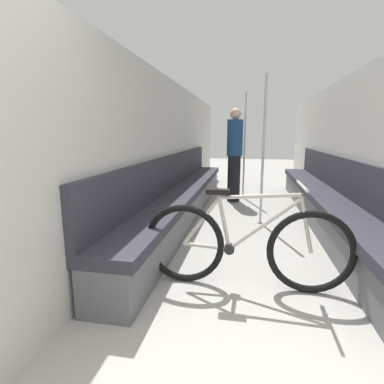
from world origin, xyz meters
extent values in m
cube|color=beige|center=(-1.34, 3.54, 1.07)|extent=(0.10, 10.28, 2.15)
cube|color=beige|center=(1.34, 3.54, 1.07)|extent=(0.10, 10.28, 2.15)
cube|color=#5B5B60|center=(-1.04, 3.72, 0.19)|extent=(0.42, 5.64, 0.39)
cube|color=#2D2D38|center=(-1.04, 3.72, 0.44)|extent=(0.49, 5.64, 0.10)
cube|color=#2D2D38|center=(-1.25, 3.72, 0.74)|extent=(0.07, 5.64, 0.50)
cube|color=#5B5B60|center=(1.04, 3.72, 0.19)|extent=(0.42, 5.64, 0.39)
cube|color=#2D2D38|center=(1.04, 3.72, 0.44)|extent=(0.49, 5.64, 0.10)
cube|color=#2D2D38|center=(1.25, 3.72, 0.74)|extent=(0.07, 5.64, 0.50)
torus|color=black|center=(-0.61, 1.62, 0.36)|extent=(0.72, 0.06, 0.72)
torus|color=black|center=(0.47, 1.62, 0.36)|extent=(0.72, 0.06, 0.72)
cylinder|color=#B7B2A8|center=(-0.40, 1.62, 0.35)|extent=(0.40, 0.03, 0.05)
cylinder|color=#B7B2A8|center=(-0.46, 1.62, 0.57)|extent=(0.32, 0.03, 0.44)
cylinder|color=#B7B2A8|center=(-0.26, 1.62, 0.59)|extent=(0.14, 0.03, 0.51)
cylinder|color=#B7B2A8|center=(0.08, 1.62, 0.57)|extent=(0.58, 0.03, 0.49)
cylinder|color=#B7B2A8|center=(0.03, 1.62, 0.82)|extent=(0.67, 0.03, 0.08)
cylinder|color=#B7B2A8|center=(0.42, 1.62, 0.59)|extent=(0.14, 0.03, 0.47)
cylinder|color=black|center=(-0.20, 1.62, 0.34)|extent=(0.09, 0.06, 0.09)
cube|color=black|center=(-0.31, 1.62, 0.84)|extent=(0.20, 0.07, 0.04)
cylinder|color=#B7B2A8|center=(0.36, 1.62, 0.92)|extent=(0.02, 0.46, 0.02)
cylinder|color=gray|center=(0.13, 3.59, 0.01)|extent=(0.08, 0.08, 0.01)
cylinder|color=silver|center=(0.13, 3.59, 1.06)|extent=(0.04, 0.04, 2.13)
cylinder|color=gray|center=(-0.16, 5.36, 0.01)|extent=(0.08, 0.08, 0.01)
cylinder|color=silver|center=(-0.16, 5.36, 1.06)|extent=(0.04, 0.04, 2.13)
cylinder|color=black|center=(-0.34, 5.00, 0.45)|extent=(0.25, 0.25, 0.90)
cylinder|color=navy|center=(-0.34, 5.00, 1.24)|extent=(0.30, 0.30, 0.68)
sphere|color=beige|center=(-0.34, 5.00, 1.68)|extent=(0.21, 0.21, 0.21)
camera|label=1|loc=(-0.06, -0.85, 1.33)|focal=28.00mm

